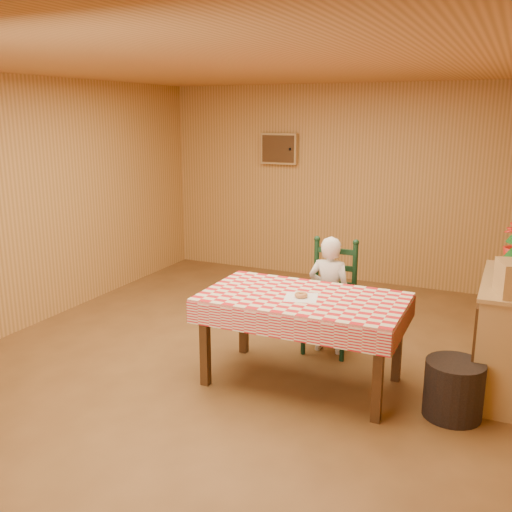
% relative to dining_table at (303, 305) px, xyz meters
% --- Properties ---
extents(ground, '(6.00, 6.00, 0.00)m').
position_rel_dining_table_xyz_m(ground, '(-0.61, 0.21, -0.69)').
color(ground, brown).
rests_on(ground, ground).
extents(cabin_walls, '(5.10, 6.05, 2.65)m').
position_rel_dining_table_xyz_m(cabin_walls, '(-0.61, 0.74, 1.14)').
color(cabin_walls, '#B98443').
rests_on(cabin_walls, ground).
extents(dining_table, '(1.66, 0.96, 0.77)m').
position_rel_dining_table_xyz_m(dining_table, '(0.00, 0.00, 0.00)').
color(dining_table, '#452912').
rests_on(dining_table, ground).
extents(ladder_chair, '(0.44, 0.40, 1.08)m').
position_rel_dining_table_xyz_m(ladder_chair, '(0.00, 0.79, -0.18)').
color(ladder_chair, black).
rests_on(ladder_chair, ground).
extents(seated_child, '(0.41, 0.27, 1.12)m').
position_rel_dining_table_xyz_m(seated_child, '(-0.00, 0.73, -0.13)').
color(seated_child, silver).
rests_on(seated_child, ground).
extents(napkin, '(0.31, 0.31, 0.00)m').
position_rel_dining_table_xyz_m(napkin, '(-0.00, -0.05, 0.08)').
color(napkin, white).
rests_on(napkin, dining_table).
extents(donut, '(0.12, 0.12, 0.04)m').
position_rel_dining_table_xyz_m(donut, '(-0.00, -0.05, 0.10)').
color(donut, '#BE7C44').
rests_on(donut, napkin).
extents(shelf_unit, '(0.54, 1.24, 0.93)m').
position_rel_dining_table_xyz_m(shelf_unit, '(1.58, 0.60, -0.22)').
color(shelf_unit, tan).
rests_on(shelf_unit, ground).
extents(storage_bin, '(0.54, 0.54, 0.44)m').
position_rel_dining_table_xyz_m(storage_bin, '(1.22, -0.05, -0.47)').
color(storage_bin, black).
rests_on(storage_bin, ground).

